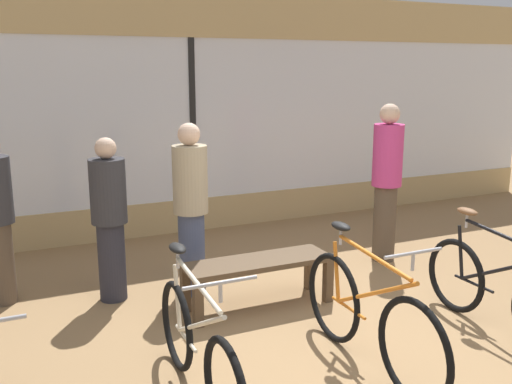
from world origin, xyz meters
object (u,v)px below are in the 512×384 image
object	(u,v)px
customer_by_window	(109,217)
bicycle_right	(497,290)
customer_near_bench	(191,203)
customer_mid_floor	(387,179)
display_bench	(258,268)
bicycle_left	(198,349)
bicycle_center	(368,317)

from	to	relation	value
customer_by_window	bicycle_right	bearing A→B (deg)	-36.32
customer_near_bench	customer_mid_floor	bearing A→B (deg)	0.38
display_bench	customer_mid_floor	world-z (taller)	customer_mid_floor
bicycle_left	customer_by_window	xyz separation A→B (m)	(-0.19, 1.99, 0.45)
customer_mid_floor	customer_by_window	bearing A→B (deg)	177.32
display_bench	customer_near_bench	world-z (taller)	customer_near_bench
bicycle_center	customer_near_bench	xyz separation A→B (m)	(-0.73, 1.94, 0.52)
bicycle_right	display_bench	distance (m)	2.09
bicycle_left	display_bench	size ratio (longest dim) A/B	1.18
bicycle_right	customer_near_bench	size ratio (longest dim) A/B	0.98
bicycle_left	customer_mid_floor	size ratio (longest dim) A/B	0.91
customer_mid_floor	customer_near_bench	distance (m)	2.36
bicycle_center	customer_by_window	distance (m)	2.61
bicycle_right	bicycle_left	bearing A→B (deg)	178.11
bicycle_center	customer_near_bench	bearing A→B (deg)	110.63
bicycle_center	customer_near_bench	world-z (taller)	customer_near_bench
bicycle_left	customer_by_window	distance (m)	2.05
bicycle_right	customer_by_window	size ratio (longest dim) A/B	1.05
bicycle_left	display_bench	distance (m)	1.61
bicycle_center	display_bench	world-z (taller)	bicycle_center
bicycle_left	bicycle_center	world-z (taller)	bicycle_center
bicycle_left	bicycle_center	bearing A→B (deg)	-4.90
bicycle_left	customer_by_window	size ratio (longest dim) A/B	1.04
customer_near_bench	bicycle_center	bearing A→B (deg)	-69.37
bicycle_right	display_bench	size ratio (longest dim) A/B	1.19
bicycle_right	customer_by_window	distance (m)	3.54
bicycle_left	bicycle_center	size ratio (longest dim) A/B	0.95
customer_mid_floor	customer_near_bench	bearing A→B (deg)	-179.62
bicycle_left	customer_near_bench	distance (m)	1.99
bicycle_center	customer_mid_floor	distance (m)	2.61
bicycle_center	customer_mid_floor	size ratio (longest dim) A/B	0.95
customer_by_window	customer_mid_floor	distance (m)	3.12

